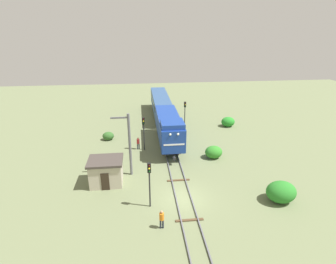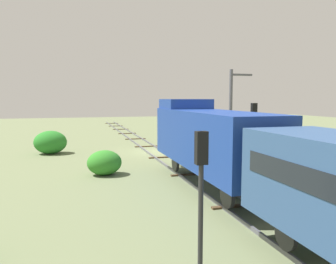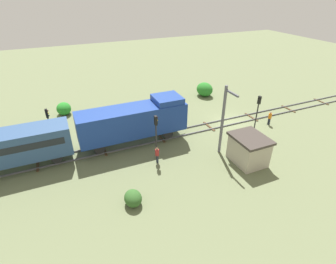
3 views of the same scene
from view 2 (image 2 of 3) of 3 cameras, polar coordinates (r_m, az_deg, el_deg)
ground_plane at (r=29.67m, az=-2.44°, el=-3.45°), size 112.97×112.97×0.00m
railway_track at (r=29.65m, az=-2.44°, el=-3.31°), size 2.40×75.32×0.16m
locomotive at (r=17.72m, az=6.88°, el=-0.76°), size 2.90×11.60×4.60m
traffic_signal_near at (r=31.05m, az=2.92°, el=2.68°), size 0.32×0.34×4.45m
traffic_signal_mid at (r=20.15m, az=14.65°, el=0.92°), size 0.32×0.34×4.53m
traffic_signal_far at (r=8.99m, az=5.75°, el=-7.43°), size 0.32×0.34×3.94m
worker_near_track at (r=33.74m, az=0.02°, el=-0.60°), size 0.38×0.38×1.70m
worker_by_signal at (r=20.65m, az=16.77°, el=-5.02°), size 0.38×0.38×1.70m
catenary_mast at (r=26.33m, az=10.96°, el=3.51°), size 1.94×0.28×7.05m
relay_hut at (r=28.99m, az=13.81°, el=-1.06°), size 3.50×2.90×2.74m
bush_mid at (r=21.02m, az=-11.01°, el=-5.27°), size 2.16×1.77×1.57m
bush_far at (r=30.19m, az=-19.80°, el=-1.70°), size 2.77×2.26×2.01m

